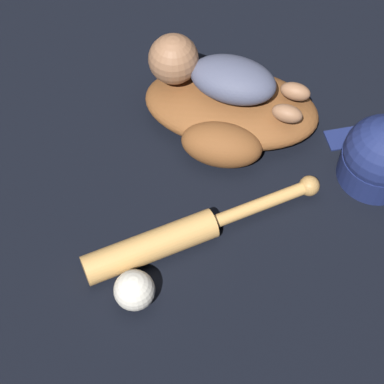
# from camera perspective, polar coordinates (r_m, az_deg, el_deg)

# --- Properties ---
(ground_plane) EXTENTS (6.00, 6.00, 0.00)m
(ground_plane) POSITION_cam_1_polar(r_m,az_deg,el_deg) (1.44, 1.94, 8.07)
(ground_plane) COLOR black
(baseball_glove) EXTENTS (0.42, 0.34, 0.09)m
(baseball_glove) POSITION_cam_1_polar(r_m,az_deg,el_deg) (1.36, 3.35, 7.03)
(baseball_glove) COLOR brown
(baseball_glove) RESTS_ON ground
(baby_figure) EXTENTS (0.34, 0.16, 0.10)m
(baby_figure) POSITION_cam_1_polar(r_m,az_deg,el_deg) (1.32, 1.87, 10.55)
(baby_figure) COLOR #4C516B
(baby_figure) RESTS_ON baseball_glove
(baseball_bat) EXTENTS (0.30, 0.42, 0.06)m
(baseball_bat) POSITION_cam_1_polar(r_m,az_deg,el_deg) (1.20, -1.35, -3.96)
(baseball_bat) COLOR tan
(baseball_bat) RESTS_ON ground
(baseball) EXTENTS (0.07, 0.07, 0.07)m
(baseball) POSITION_cam_1_polar(r_m,az_deg,el_deg) (1.14, -5.15, -8.69)
(baseball) COLOR silver
(baseball) RESTS_ON ground
(baseball_cap) EXTENTS (0.21, 0.21, 0.15)m
(baseball_cap) POSITION_cam_1_polar(r_m,az_deg,el_deg) (1.32, 16.37, 3.07)
(baseball_cap) COLOR navy
(baseball_cap) RESTS_ON ground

